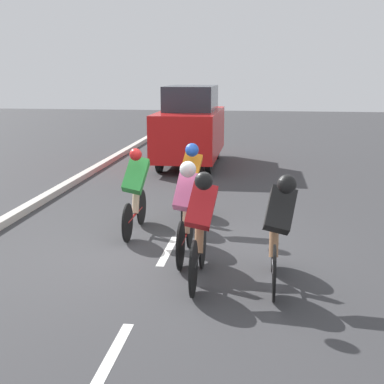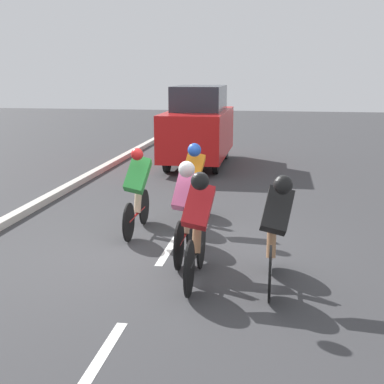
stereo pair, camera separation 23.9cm
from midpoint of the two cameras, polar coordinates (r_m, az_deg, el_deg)
The scene contains 10 objects.
ground_plane at distance 8.36m, azimuth -3.43°, elevation -6.33°, with size 60.00×60.00×0.00m, color #38383A.
lane_stripe_near at distance 5.55m, azimuth -9.89°, elevation -16.94°, with size 0.12×1.40×0.01m, color white.
lane_stripe_mid at distance 8.39m, azimuth -3.39°, elevation -6.25°, with size 0.12×1.40×0.01m, color white.
lane_stripe_far at distance 11.42m, azimuth -0.37°, elevation -1.05°, with size 0.12×1.40×0.01m, color white.
cyclist_pink at distance 7.77m, azimuth -1.45°, elevation -1.65°, with size 0.40×1.68×1.52m.
cyclist_black at distance 6.83m, azimuth 8.19°, elevation -3.72°, with size 0.43×1.69×1.53m.
cyclist_orange at distance 9.67m, azimuth -0.93°, elevation 1.25°, with size 0.43×1.68×1.51m.
cyclist_red at distance 6.90m, azimuth -0.09°, elevation -3.47°, with size 0.42×1.73×1.54m.
cyclist_green at distance 9.07m, azimuth -6.80°, elevation 0.34°, with size 0.43×1.67×1.52m.
support_car at distance 15.80m, azimuth -0.61°, elevation 7.02°, with size 1.70×4.11×2.31m.
Camera 1 is at (-1.41, 7.77, 2.74)m, focal length 50.00 mm.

